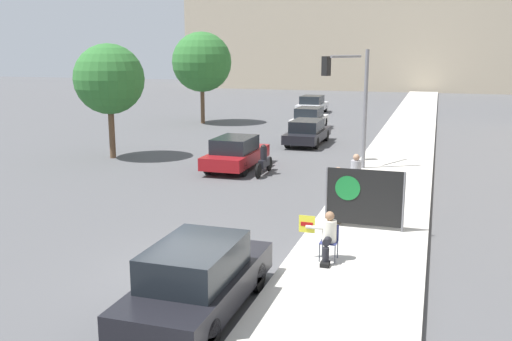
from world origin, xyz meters
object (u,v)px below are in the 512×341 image
object	(u,v)px
car_on_road_far_lane	(312,104)
street_tree_midblock	(202,62)
pedestrian_behind	(356,178)
car_on_road_midblock	(307,132)
street_tree_near_curb	(109,79)
motorcycle_on_road	(264,161)
jogger_on_sidewalk	(337,195)
seated_protester	(328,235)
car_on_road_nearest	(236,153)
car_on_road_distant	(309,119)
protest_banner	(364,197)
parked_car_curbside	(198,279)
traffic_light_pole	(349,88)

from	to	relation	value
car_on_road_far_lane	street_tree_midblock	distance (m)	11.11
pedestrian_behind	car_on_road_midblock	size ratio (longest dim) A/B	0.36
pedestrian_behind	street_tree_midblock	world-z (taller)	street_tree_midblock
street_tree_near_curb	pedestrian_behind	bearing A→B (deg)	-23.78
street_tree_near_curb	street_tree_midblock	xyz separation A→B (m)	(-1.00, 13.47, 0.51)
motorcycle_on_road	jogger_on_sidewalk	bearing A→B (deg)	-57.17
seated_protester	car_on_road_nearest	distance (m)	11.75
car_on_road_nearest	car_on_road_midblock	distance (m)	7.59
jogger_on_sidewalk	pedestrian_behind	size ratio (longest dim) A/B	1.01
jogger_on_sidewalk	car_on_road_distant	size ratio (longest dim) A/B	0.39
protest_banner	car_on_road_distant	size ratio (longest dim) A/B	0.51
parked_car_curbside	car_on_road_distant	distance (m)	26.84
pedestrian_behind	street_tree_near_curb	bearing A→B (deg)	-46.58
seated_protester	car_on_road_distant	size ratio (longest dim) A/B	0.28
seated_protester	car_on_road_midblock	distance (m)	18.13
parked_car_curbside	car_on_road_distant	xyz separation A→B (m)	(-3.63, 26.59, -0.02)
motorcycle_on_road	car_on_road_far_lane	bearing A→B (deg)	97.26
jogger_on_sidewalk	parked_car_curbside	size ratio (longest dim) A/B	0.38
traffic_light_pole	street_tree_near_curb	bearing A→B (deg)	-175.96
car_on_road_distant	street_tree_midblock	world-z (taller)	street_tree_midblock
car_on_road_nearest	street_tree_near_curb	distance (m)	7.22
traffic_light_pole	car_on_road_far_lane	xyz separation A→B (m)	(-6.12, 21.35, -2.77)
traffic_light_pole	jogger_on_sidewalk	bearing A→B (deg)	-83.12
parked_car_curbside	street_tree_midblock	xyz separation A→B (m)	(-11.50, 27.53, 3.51)
motorcycle_on_road	seated_protester	bearing A→B (deg)	-64.89
jogger_on_sidewalk	pedestrian_behind	distance (m)	2.35
car_on_road_distant	car_on_road_nearest	bearing A→B (deg)	-91.54
pedestrian_behind	traffic_light_pole	bearing A→B (deg)	-101.66
pedestrian_behind	street_tree_midblock	bearing A→B (deg)	-77.60
seated_protester	car_on_road_distant	xyz separation A→B (m)	(-5.57, 23.38, -0.09)
car_on_road_distant	street_tree_midblock	distance (m)	8.68
protest_banner	car_on_road_midblock	xyz separation A→B (m)	(-4.90, 14.80, -0.39)
car_on_road_distant	motorcycle_on_road	world-z (taller)	car_on_road_distant
car_on_road_nearest	car_on_road_midblock	size ratio (longest dim) A/B	0.93
pedestrian_behind	parked_car_curbside	distance (m)	8.82
car_on_road_midblock	parked_car_curbside	bearing A→B (deg)	-83.22
car_on_road_distant	motorcycle_on_road	distance (m)	13.91
jogger_on_sidewalk	car_on_road_distant	world-z (taller)	jogger_on_sidewalk
seated_protester	car_on_road_distant	bearing A→B (deg)	118.49
car_on_road_nearest	car_on_road_midblock	bearing A→B (deg)	78.51
street_tree_near_curb	traffic_light_pole	bearing A→B (deg)	4.04
protest_banner	car_on_road_distant	world-z (taller)	protest_banner
seated_protester	street_tree_near_curb	distance (m)	16.76
street_tree_near_curb	seated_protester	bearing A→B (deg)	-41.06
jogger_on_sidewalk	traffic_light_pole	bearing A→B (deg)	-93.83
jogger_on_sidewalk	street_tree_midblock	xyz separation A→B (m)	(-13.15, 21.25, 3.24)
car_on_road_nearest	parked_car_curbside	bearing A→B (deg)	-73.40
protest_banner	street_tree_midblock	distance (m)	25.84
seated_protester	street_tree_near_curb	xyz separation A→B (m)	(-12.44, 10.84, 2.93)
parked_car_curbside	car_on_road_midblock	xyz separation A→B (m)	(-2.47, 20.80, -0.06)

